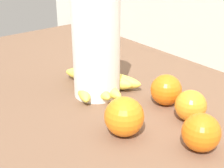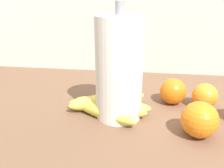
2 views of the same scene
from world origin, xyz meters
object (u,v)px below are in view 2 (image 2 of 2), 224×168
orange_back_left (200,120)px  paper_towel_roll (119,69)px  banana_bunch (106,105)px  orange_far_right (205,96)px  orange_center (173,91)px

orange_back_left → paper_towel_roll: (-0.18, 0.07, 0.08)m
banana_bunch → orange_far_right: 0.27m
banana_bunch → paper_towel_roll: paper_towel_roll is taller
orange_back_left → orange_far_right: (0.04, 0.15, -0.01)m
orange_back_left → paper_towel_roll: 0.21m
orange_far_right → banana_bunch: bearing=-165.5°
orange_far_right → paper_towel_roll: bearing=-160.5°
orange_center → orange_far_right: bearing=-9.1°
orange_far_right → orange_back_left: bearing=-106.9°
banana_bunch → paper_towel_roll: size_ratio=0.80×
orange_far_right → paper_towel_roll: 0.26m
orange_center → orange_back_left: bearing=-76.5°
banana_bunch → orange_center: (0.18, 0.08, 0.02)m
orange_back_left → orange_far_right: bearing=73.1°
orange_far_right → paper_towel_roll: size_ratio=0.24×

